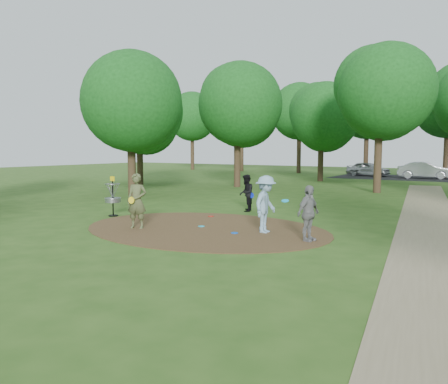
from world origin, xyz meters
The scene contains 15 objects.
ground centered at (0.00, 0.00, 0.00)m, with size 100.00×100.00×0.00m, color #2D5119.
dirt_clearing centered at (0.00, 0.00, 0.01)m, with size 8.40×8.40×0.02m, color #47301C.
footpath centered at (6.50, 2.00, 0.01)m, with size 2.00×40.00×0.01m, color #8C7A5B.
parking_lot centered at (2.00, 30.00, 0.00)m, with size 14.00×8.00×0.01m, color black.
player_observer_with_disc centered at (-1.86, -1.16, 0.90)m, with size 0.77×0.63×1.81m.
player_throwing_with_disc centered at (2.02, 0.41, 0.89)m, with size 1.11×1.18×1.78m.
player_walking_with_disc centered at (-0.76, 4.14, 0.77)m, with size 0.82×0.91×1.53m.
player_waiting_with_disc centered at (3.59, -0.07, 0.79)m, with size 0.59×1.00×1.59m.
disc_ground_cyan centered at (-0.24, 0.17, 0.03)m, with size 0.22×0.22×0.02m, color #1BB9DB.
disc_ground_blue centered at (1.28, -0.23, 0.03)m, with size 0.22×0.22×0.02m, color blue.
disc_ground_red centered at (-1.17, 2.11, 0.03)m, with size 0.22×0.22×0.02m, color red.
car_left centered at (-2.36, 30.45, 0.68)m, with size 1.60×3.97×1.35m, color #95999C.
car_right centered at (2.60, 29.58, 0.72)m, with size 1.53×4.39×1.45m, color #B6B7BF.
disc_golf_basket centered at (-4.50, 0.30, 0.87)m, with size 0.63×0.63×1.54m.
tree_ring centered at (0.43, 8.30, 5.10)m, with size 37.13×45.44×8.53m.
Camera 1 is at (8.02, -11.54, 2.61)m, focal length 35.00 mm.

